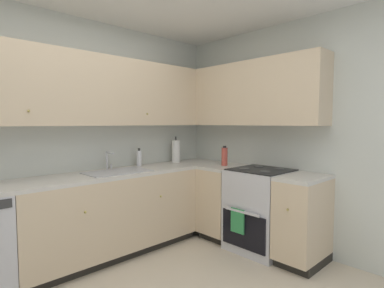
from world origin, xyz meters
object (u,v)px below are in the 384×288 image
(oven_range, at_px, (261,209))
(paper_towel_roll, at_px, (176,151))
(oil_bottle, at_px, (225,156))
(soap_bottle, at_px, (139,158))

(oven_range, height_order, paper_towel_roll, paper_towel_roll)
(oven_range, xyz_separation_m, oil_bottle, (-0.02, 0.52, 0.56))
(oil_bottle, bearing_deg, paper_towel_roll, 108.45)
(soap_bottle, bearing_deg, oven_range, -56.04)
(soap_bottle, height_order, oil_bottle, oil_bottle)
(oven_range, distance_m, soap_bottle, 1.55)
(soap_bottle, relative_size, oil_bottle, 0.90)
(oil_bottle, bearing_deg, soap_bottle, 139.29)
(oil_bottle, bearing_deg, oven_range, -87.99)
(paper_towel_roll, bearing_deg, soap_bottle, 178.00)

